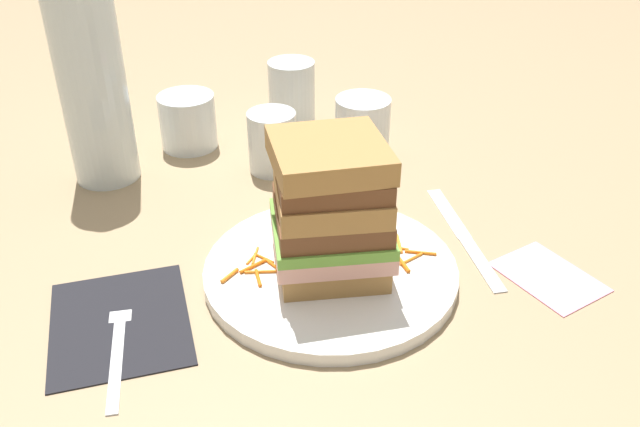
# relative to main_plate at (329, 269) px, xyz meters

# --- Properties ---
(ground_plane) EXTENTS (3.00, 3.00, 0.00)m
(ground_plane) POSITION_rel_main_plate_xyz_m (0.02, -0.00, -0.01)
(ground_plane) COLOR #9E8460
(main_plate) EXTENTS (0.25, 0.25, 0.01)m
(main_plate) POSITION_rel_main_plate_xyz_m (0.00, 0.00, 0.00)
(main_plate) COLOR white
(main_plate) RESTS_ON ground_plane
(sandwich) EXTENTS (0.13, 0.12, 0.14)m
(sandwich) POSITION_rel_main_plate_xyz_m (-0.00, -0.00, 0.07)
(sandwich) COLOR #A87A42
(sandwich) RESTS_ON main_plate
(carrot_shred_0) EXTENTS (0.01, 0.02, 0.00)m
(carrot_shred_0) POSITION_rel_main_plate_xyz_m (-0.07, 0.03, 0.01)
(carrot_shred_0) COLOR orange
(carrot_shred_0) RESTS_ON main_plate
(carrot_shred_1) EXTENTS (0.02, 0.02, 0.00)m
(carrot_shred_1) POSITION_rel_main_plate_xyz_m (-0.06, 0.03, 0.01)
(carrot_shred_1) COLOR orange
(carrot_shred_1) RESTS_ON main_plate
(carrot_shred_2) EXTENTS (0.01, 0.03, 0.00)m
(carrot_shred_2) POSITION_rel_main_plate_xyz_m (-0.07, -0.00, 0.01)
(carrot_shred_2) COLOR orange
(carrot_shred_2) RESTS_ON main_plate
(carrot_shred_3) EXTENTS (0.01, 0.03, 0.00)m
(carrot_shred_3) POSITION_rel_main_plate_xyz_m (-0.07, 0.03, 0.01)
(carrot_shred_3) COLOR orange
(carrot_shred_3) RESTS_ON main_plate
(carrot_shred_4) EXTENTS (0.03, 0.01, 0.00)m
(carrot_shred_4) POSITION_rel_main_plate_xyz_m (-0.07, 0.00, 0.01)
(carrot_shred_4) COLOR orange
(carrot_shred_4) RESTS_ON main_plate
(carrot_shred_5) EXTENTS (0.01, 0.02, 0.00)m
(carrot_shred_5) POSITION_rel_main_plate_xyz_m (-0.06, 0.01, 0.01)
(carrot_shred_5) COLOR orange
(carrot_shred_5) RESTS_ON main_plate
(carrot_shred_6) EXTENTS (0.03, 0.02, 0.00)m
(carrot_shred_6) POSITION_rel_main_plate_xyz_m (-0.07, 0.02, 0.01)
(carrot_shred_6) COLOR orange
(carrot_shred_6) RESTS_ON main_plate
(carrot_shred_7) EXTENTS (0.02, 0.02, 0.00)m
(carrot_shred_7) POSITION_rel_main_plate_xyz_m (-0.10, 0.01, 0.01)
(carrot_shred_7) COLOR orange
(carrot_shred_7) RESTS_ON main_plate
(carrot_shred_8) EXTENTS (0.02, 0.02, 0.00)m
(carrot_shred_8) POSITION_rel_main_plate_xyz_m (0.07, 0.00, 0.01)
(carrot_shred_8) COLOR orange
(carrot_shred_8) RESTS_ON main_plate
(carrot_shred_9) EXTENTS (0.00, 0.03, 0.00)m
(carrot_shred_9) POSITION_rel_main_plate_xyz_m (0.07, -0.02, 0.01)
(carrot_shred_9) COLOR orange
(carrot_shred_9) RESTS_ON main_plate
(carrot_shred_10) EXTENTS (0.03, 0.01, 0.00)m
(carrot_shred_10) POSITION_rel_main_plate_xyz_m (0.08, -0.02, 0.01)
(carrot_shred_10) COLOR orange
(carrot_shred_10) RESTS_ON main_plate
(carrot_shred_11) EXTENTS (0.03, 0.02, 0.00)m
(carrot_shred_11) POSITION_rel_main_plate_xyz_m (0.09, -0.01, 0.01)
(carrot_shred_11) COLOR orange
(carrot_shred_11) RESTS_ON main_plate
(carrot_shred_12) EXTENTS (0.01, 0.03, 0.00)m
(carrot_shred_12) POSITION_rel_main_plate_xyz_m (0.08, 0.01, 0.01)
(carrot_shred_12) COLOR orange
(carrot_shred_12) RESTS_ON main_plate
(napkin_dark) EXTENTS (0.13, 0.15, 0.00)m
(napkin_dark) POSITION_rel_main_plate_xyz_m (-0.20, -0.01, -0.01)
(napkin_dark) COLOR black
(napkin_dark) RESTS_ON ground_plane
(fork) EXTENTS (0.03, 0.17, 0.00)m
(fork) POSITION_rel_main_plate_xyz_m (-0.21, -0.04, -0.00)
(fork) COLOR silver
(fork) RESTS_ON napkin_dark
(knife) EXTENTS (0.04, 0.20, 0.00)m
(knife) POSITION_rel_main_plate_xyz_m (0.16, 0.01, -0.01)
(knife) COLOR silver
(knife) RESTS_ON ground_plane
(juice_glass) EXTENTS (0.07, 0.07, 0.08)m
(juice_glass) POSITION_rel_main_plate_xyz_m (0.12, 0.23, 0.03)
(juice_glass) COLOR white
(juice_glass) RESTS_ON ground_plane
(water_bottle) EXTENTS (0.08, 0.08, 0.29)m
(water_bottle) POSITION_rel_main_plate_xyz_m (-0.20, 0.28, 0.13)
(water_bottle) COLOR silver
(water_bottle) RESTS_ON ground_plane
(empty_tumbler_0) EXTENTS (0.06, 0.06, 0.08)m
(empty_tumbler_0) POSITION_rel_main_plate_xyz_m (0.00, 0.23, 0.03)
(empty_tumbler_0) COLOR silver
(empty_tumbler_0) RESTS_ON ground_plane
(empty_tumbler_1) EXTENTS (0.07, 0.07, 0.07)m
(empty_tumbler_1) POSITION_rel_main_plate_xyz_m (-0.09, 0.33, 0.03)
(empty_tumbler_1) COLOR silver
(empty_tumbler_1) RESTS_ON ground_plane
(empty_tumbler_2) EXTENTS (0.07, 0.07, 0.09)m
(empty_tumbler_2) POSITION_rel_main_plate_xyz_m (0.06, 0.36, 0.04)
(empty_tumbler_2) COLOR silver
(empty_tumbler_2) RESTS_ON ground_plane
(napkin_pink) EXTENTS (0.10, 0.12, 0.00)m
(napkin_pink) POSITION_rel_main_plate_xyz_m (0.21, -0.07, -0.01)
(napkin_pink) COLOR pink
(napkin_pink) RESTS_ON ground_plane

